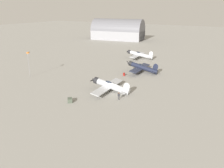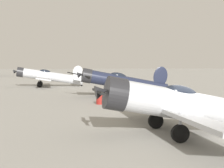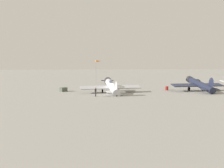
% 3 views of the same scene
% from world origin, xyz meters
% --- Properties ---
extents(ground_plane, '(400.00, 400.00, 0.00)m').
position_xyz_m(ground_plane, '(0.00, 0.00, 0.00)').
color(ground_plane, gray).
extents(airplane_foreground, '(11.99, 9.47, 3.06)m').
position_xyz_m(airplane_foreground, '(-0.02, 0.51, 1.32)').
color(airplane_foreground, '#B7BABF').
rests_on(airplane_foreground, ground_plane).
extents(airplane_mid_apron, '(10.97, 10.48, 3.22)m').
position_xyz_m(airplane_mid_apron, '(18.12, 0.39, 1.49)').
color(airplane_mid_apron, '#1E2338').
rests_on(airplane_mid_apron, ground_plane).
extents(airplane_far_line, '(10.74, 10.47, 3.18)m').
position_xyz_m(airplane_far_line, '(34.85, 8.43, 1.53)').
color(airplane_far_line, '#B7BABF').
rests_on(airplane_far_line, ground_plane).
extents(ground_crew_mechanic, '(0.34, 0.58, 1.57)m').
position_xyz_m(ground_crew_mechanic, '(-3.41, -3.56, 0.95)').
color(ground_crew_mechanic, '#2D2D33').
rests_on(ground_crew_mechanic, ground_plane).
extents(equipment_crate, '(1.62, 1.57, 0.82)m').
position_xyz_m(equipment_crate, '(-9.40, 4.35, 0.41)').
color(equipment_crate, '#4C5647').
rests_on(equipment_crate, ground_plane).
extents(fuel_drum, '(0.68, 0.68, 0.82)m').
position_xyz_m(fuel_drum, '(12.44, 3.28, 0.41)').
color(fuel_drum, maroon).
rests_on(fuel_drum, ground_plane).
extents(windsock_mast, '(1.97, 1.43, 6.81)m').
position_xyz_m(windsock_mast, '(-0.38, 25.68, 6.22)').
color(windsock_mast, gray).
rests_on(windsock_mast, ground_plane).
extents(distant_hangar, '(17.04, 30.35, 13.17)m').
position_xyz_m(distant_hangar, '(76.10, 39.74, 4.37)').
color(distant_hangar, '#939399').
rests_on(distant_hangar, ground_plane).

